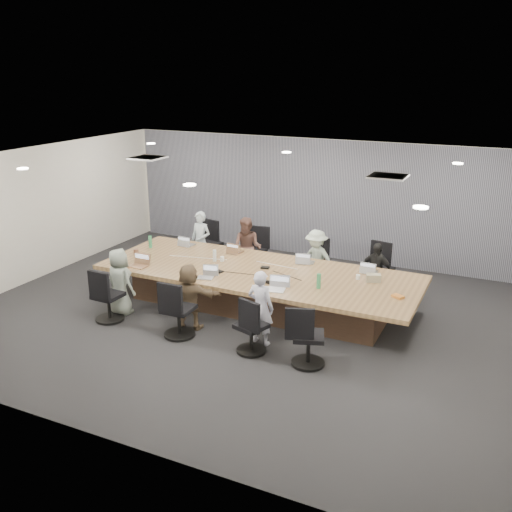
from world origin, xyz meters
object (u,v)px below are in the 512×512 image
at_px(laptop_2, 307,262).
at_px(laptop_5, 205,278).
at_px(chair_3, 380,273).
at_px(chair_4, 108,300).
at_px(laptop_4, 138,266).
at_px(bottle_clear, 215,256).
at_px(laptop_3, 369,271).
at_px(person_3, 376,271).
at_px(laptop_6, 274,290).
at_px(bottle_green_left, 150,242).
at_px(bottle_green_right, 319,281).
at_px(conference_table, 258,287).
at_px(person_4, 120,282).
at_px(person_2, 316,260).
at_px(person_6, 261,308).
at_px(chair_7, 309,341).
at_px(canvas_bag, 373,278).
at_px(laptop_0, 188,245).
at_px(chair_2, 321,267).
at_px(stapler, 270,282).
at_px(chair_0, 209,247).
at_px(mug_brown, 136,252).
at_px(person_5, 189,297).
at_px(person_1, 247,248).
at_px(chair_6, 251,330).
at_px(laptop_1, 236,252).
at_px(chair_1, 254,255).
at_px(snack_packet, 398,296).
at_px(person_0, 201,241).
at_px(chair_5, 179,313).

bearing_deg(laptop_2, laptop_5, 40.06).
relative_size(chair_3, chair_4, 1.03).
relative_size(laptop_4, bottle_clear, 1.55).
relative_size(laptop_3, laptop_5, 1.03).
distance_m(person_3, laptop_6, 2.48).
xyz_separation_m(bottle_green_left, bottle_green_right, (3.97, -0.70, 0.00)).
relative_size(conference_table, person_4, 4.81).
distance_m(person_2, person_6, 2.70).
xyz_separation_m(conference_table, chair_7, (1.64, -1.70, 0.00)).
bearing_deg(canvas_bag, chair_4, -154.47).
distance_m(chair_7, laptop_0, 4.47).
xyz_separation_m(chair_2, stapler, (-0.18, -2.26, 0.41)).
distance_m(chair_0, laptop_6, 3.71).
bearing_deg(chair_3, canvas_bag, 110.10).
relative_size(laptop_3, mug_brown, 2.47).
height_order(person_5, laptop_6, person_5).
height_order(person_5, laptop_5, person_5).
distance_m(chair_3, person_3, 0.39).
distance_m(chair_2, person_1, 1.62).
relative_size(bottle_clear, mug_brown, 1.91).
bearing_deg(bottle_green_right, laptop_3, 64.14).
height_order(chair_0, chair_6, chair_0).
bearing_deg(canvas_bag, stapler, -150.81).
xyz_separation_m(chair_6, person_2, (-0.01, 3.05, 0.25)).
bearing_deg(chair_3, person_2, 27.77).
distance_m(laptop_1, person_5, 2.17).
distance_m(chair_4, chair_6, 2.84).
relative_size(chair_6, person_4, 0.61).
relative_size(chair_1, laptop_6, 2.32).
xyz_separation_m(chair_2, snack_packet, (1.98, -1.93, 0.40)).
xyz_separation_m(laptop_1, laptop_5, (0.20, -1.60, 0.00)).
bearing_deg(laptop_2, person_1, -29.26).
distance_m(chair_2, laptop_1, 1.84).
bearing_deg(chair_3, laptop_1, 29.83).
height_order(chair_7, laptop_0, chair_7).
relative_size(person_0, person_5, 1.14).
height_order(person_4, bottle_clear, person_4).
xyz_separation_m(chair_0, bottle_green_left, (-0.61, -1.39, 0.44)).
xyz_separation_m(mug_brown, canvas_bag, (4.72, 0.56, 0.01)).
height_order(laptop_0, bottle_clear, bottle_clear).
relative_size(conference_table, chair_0, 7.02).
bearing_deg(laptop_5, laptop_2, 35.27).
xyz_separation_m(person_0, laptop_4, (-0.12, -2.15, 0.08)).
xyz_separation_m(chair_5, canvas_bag, (2.78, 2.04, 0.39)).
height_order(laptop_6, stapler, stapler).
height_order(chair_0, snack_packet, chair_0).
xyz_separation_m(chair_6, snack_packet, (1.98, 1.47, 0.38)).
distance_m(chair_7, mug_brown, 4.53).
bearing_deg(chair_5, chair_1, 91.30).
relative_size(person_1, person_4, 1.07).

